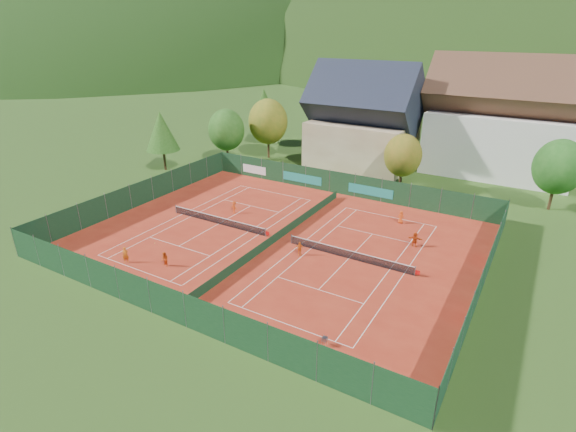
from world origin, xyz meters
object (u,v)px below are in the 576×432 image
(hotel_block_a, at_px, (502,125))
(chalet, at_px, (363,123))
(player_left_far, at_px, (234,207))
(ball_hopper, at_px, (325,339))
(player_left_mid, at_px, (165,259))
(player_right_near, at_px, (300,249))
(player_right_far_b, at_px, (415,239))
(player_left_near, at_px, (126,255))
(player_right_far_a, at_px, (401,217))

(hotel_block_a, bearing_deg, chalet, -162.47)
(chalet, distance_m, player_left_far, 27.65)
(ball_hopper, height_order, player_left_far, player_left_far)
(player_left_mid, relative_size, player_right_near, 1.04)
(chalet, xyz_separation_m, player_right_far_b, (15.70, -24.19, -5.84))
(ball_hopper, bearing_deg, hotel_block_a, 84.87)
(player_left_near, distance_m, player_right_far_b, 28.44)
(chalet, distance_m, player_left_mid, 40.67)
(hotel_block_a, distance_m, player_right_far_b, 31.08)
(chalet, distance_m, hotel_block_a, 19.94)
(ball_hopper, distance_m, player_left_far, 25.69)
(player_left_near, bearing_deg, player_right_far_a, 4.00)
(player_right_far_b, bearing_deg, ball_hopper, 78.78)
(player_right_far_b, bearing_deg, player_left_far, -1.70)
(chalet, xyz_separation_m, hotel_block_a, (19.00, 6.00, 0.76))
(hotel_block_a, bearing_deg, player_right_near, -108.26)
(player_right_far_a, bearing_deg, ball_hopper, 92.48)
(chalet, bearing_deg, player_left_mid, -94.49)
(player_left_mid, relative_size, player_right_far_a, 1.00)
(player_left_far, bearing_deg, ball_hopper, 148.85)
(player_right_far_b, bearing_deg, hotel_block_a, -104.15)
(player_left_mid, distance_m, player_right_far_a, 26.20)
(player_right_near, distance_m, player_right_far_a, 13.96)
(player_left_mid, distance_m, player_left_far, 13.81)
(ball_hopper, height_order, player_left_near, player_left_near)
(player_left_mid, bearing_deg, player_left_far, 109.73)
(chalet, relative_size, player_left_near, 10.23)
(ball_hopper, bearing_deg, player_right_far_b, 86.69)
(hotel_block_a, xyz_separation_m, player_left_near, (-25.93, -47.42, -6.59))
(player_right_far_b, bearing_deg, player_right_near, 31.70)
(player_right_near, bearing_deg, player_left_near, -176.18)
(player_left_mid, height_order, player_left_far, player_left_far)
(hotel_block_a, bearing_deg, ball_hopper, -95.13)
(player_left_mid, bearing_deg, player_right_far_b, 50.76)
(player_left_mid, xyz_separation_m, player_right_near, (9.69, 8.34, -0.03))
(player_right_far_a, relative_size, player_right_far_b, 0.95)
(hotel_block_a, distance_m, ball_hopper, 49.29)
(player_left_far, bearing_deg, hotel_block_a, -119.07)
(player_left_far, xyz_separation_m, player_right_far_a, (18.04, 7.23, -0.01))
(player_left_near, relative_size, player_right_near, 1.12)
(hotel_block_a, xyz_separation_m, player_right_far_a, (-6.31, -25.25, -6.64))
(player_left_far, distance_m, player_right_far_a, 19.44)
(hotel_block_a, distance_m, player_right_far_a, 26.86)
(hotel_block_a, relative_size, player_left_far, 14.40)
(ball_hopper, relative_size, player_right_near, 0.56)
(chalet, relative_size, player_left_far, 10.80)
(ball_hopper, bearing_deg, player_left_mid, 171.97)
(hotel_block_a, xyz_separation_m, ball_hopper, (-4.37, -48.62, -6.83))
(ball_hopper, relative_size, player_right_far_b, 0.51)
(chalet, xyz_separation_m, player_left_near, (-6.93, -41.42, -5.83))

